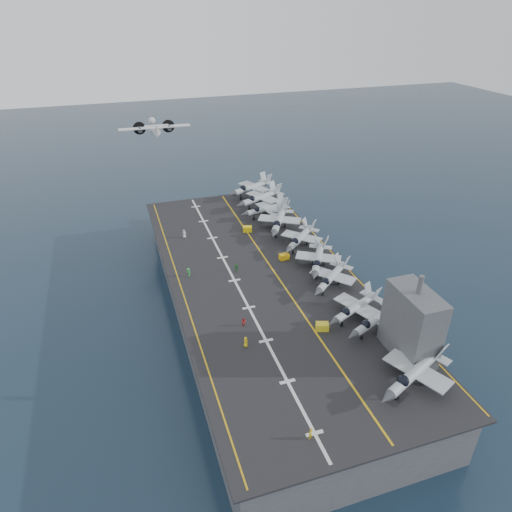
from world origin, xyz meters
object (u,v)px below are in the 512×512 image
object	(u,v)px
tow_cart_a	(322,327)
transport_plane	(155,132)
island_superstructure	(413,316)
fighter_jet_0	(415,372)

from	to	relation	value
tow_cart_a	transport_plane	size ratio (longest dim) A/B	0.12
island_superstructure	fighter_jet_0	bearing A→B (deg)	-116.84
fighter_jet_0	transport_plane	xyz separation A→B (m)	(-24.57, 98.21, 13.51)
tow_cart_a	transport_plane	world-z (taller)	transport_plane
island_superstructure	tow_cart_a	world-z (taller)	island_superstructure
island_superstructure	fighter_jet_0	size ratio (longest dim) A/B	0.83
island_superstructure	transport_plane	size ratio (longest dim) A/B	0.71
tow_cart_a	transport_plane	bearing A→B (deg)	101.87
tow_cart_a	island_superstructure	bearing A→B (deg)	-42.72
fighter_jet_0	tow_cart_a	xyz separation A→B (m)	(-7.34, 16.23, -1.97)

